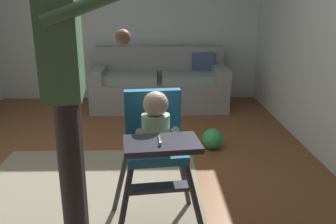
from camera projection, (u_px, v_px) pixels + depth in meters
ground at (101, 195)px, 2.84m from camera, size 5.66×7.52×0.10m
wall_far at (127, 14)px, 5.30m from camera, size 4.86×0.06×2.62m
area_rug at (75, 222)px, 2.40m from camera, size 1.83×2.48×0.01m
couch at (160, 84)px, 5.10m from camera, size 1.93×0.86×0.86m
high_chair at (156, 137)px, 2.13m from camera, size 0.67×0.78×0.96m
adult_standing at (66, 85)px, 1.95m from camera, size 0.56×0.50×1.76m
toy_ball at (212, 139)px, 3.61m from camera, size 0.22×0.22×0.22m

